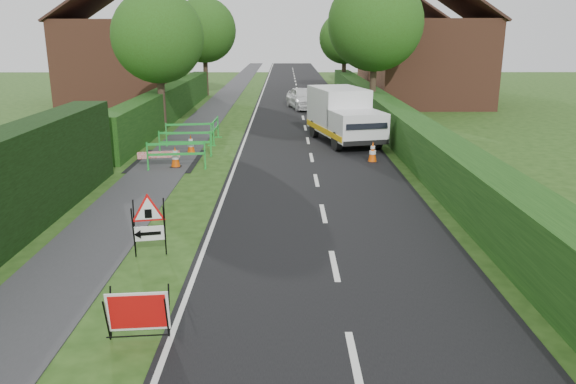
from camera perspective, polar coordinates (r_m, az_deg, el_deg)
name	(u,v)px	position (r m, az deg, el deg)	size (l,w,h in m)	color
ground	(208,288)	(10.98, -8.10, -9.61)	(120.00, 120.00, 0.00)	#214112
road_surface	(298,94)	(45.07, 1.02, 9.95)	(6.00, 90.00, 0.02)	black
footpath	(229,94)	(45.28, -6.06, 9.89)	(2.00, 90.00, 0.02)	#2D2D30
hedge_west_far	(171,118)	(32.81, -11.78, 7.36)	(1.00, 24.00, 1.80)	#14380F
hedge_east	(393,137)	(26.72, 10.59, 5.52)	(1.20, 50.00, 1.50)	#14380F
house_west	(119,59)	(41.48, -16.79, 12.78)	(7.50, 7.40, 7.88)	brown
house_east_a	(430,61)	(39.04, 14.18, 12.81)	(7.50, 7.40, 7.88)	brown
house_east_b	(402,53)	(52.90, 11.51, 13.67)	(7.50, 7.40, 7.88)	brown
tree_nw	(158,37)	(28.47, -13.08, 15.09)	(4.40, 4.40, 6.70)	#2D2116
tree_ne	(375,23)	(32.20, 8.87, 16.59)	(5.20, 5.20, 7.79)	#2D2116
tree_fw	(204,30)	(44.23, -8.52, 15.93)	(4.80, 4.80, 7.24)	#2D2116
tree_fe	(345,38)	(48.07, 5.79, 15.28)	(4.20, 4.20, 6.33)	#2D2116
red_rect_sign	(138,313)	(9.31, -15.00, -11.75)	(1.00, 0.66, 0.81)	black
triangle_sign	(147,220)	(12.37, -14.15, -2.82)	(0.96, 0.96, 1.20)	black
works_van	(343,114)	(24.93, 5.64, 7.85)	(3.14, 5.41, 2.33)	silver
traffic_cone_0	(373,152)	(21.26, 8.59, 4.05)	(0.38, 0.38, 0.79)	black
traffic_cone_1	(361,137)	(24.34, 7.45, 5.60)	(0.38, 0.38, 0.79)	black
traffic_cone_2	(355,130)	(26.13, 6.78, 6.32)	(0.38, 0.38, 0.79)	black
traffic_cone_3	(175,157)	(20.60, -11.38, 3.53)	(0.38, 0.38, 0.79)	black
traffic_cone_4	(191,144)	(22.78, -9.84, 4.79)	(0.38, 0.38, 0.79)	black
ped_barrier_0	(176,152)	(20.26, -11.29, 4.02)	(2.09, 0.61, 1.00)	green
ped_barrier_1	(185,140)	(22.41, -10.43, 5.19)	(2.07, 0.40, 1.00)	green
ped_barrier_2	(190,131)	(24.49, -9.93, 6.12)	(2.09, 0.65, 1.00)	green
ped_barrier_3	(215,128)	(25.23, -7.46, 6.51)	(0.40, 2.07, 1.00)	green
redwhite_plank	(159,167)	(20.89, -12.93, 2.51)	(1.50, 0.04, 0.25)	red
hatchback_car	(303,98)	(36.06, 1.56, 9.52)	(1.60, 3.98, 1.36)	white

